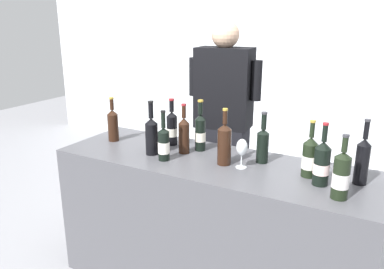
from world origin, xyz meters
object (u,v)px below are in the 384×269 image
object	(u,v)px
wine_bottle_0	(263,144)
wine_bottle_2	(310,157)
wine_bottle_9	(172,128)
person_server	(223,136)
wine_bottle_5	(184,134)
wine_bottle_4	(362,160)
wine_bottle_1	(152,135)
wine_bottle_11	(113,124)
wine_glass	(242,148)
wine_bottle_7	(322,163)
wine_bottle_3	(224,143)
wine_bottle_10	(164,144)
wine_bottle_6	(200,132)
wine_bottle_8	(341,175)

from	to	relation	value
wine_bottle_0	wine_bottle_2	distance (m)	0.31
wine_bottle_9	person_server	bearing A→B (deg)	74.84
wine_bottle_0	wine_bottle_5	xyz separation A→B (m)	(-0.51, -0.08, 0.01)
wine_bottle_4	person_server	xyz separation A→B (m)	(-1.09, 0.62, -0.20)
wine_bottle_1	wine_bottle_11	size ratio (longest dim) A/B	1.11
wine_bottle_11	wine_glass	xyz separation A→B (m)	(1.01, -0.04, -0.00)
wine_bottle_2	wine_bottle_7	world-z (taller)	wine_bottle_7
wine_bottle_3	wine_bottle_2	bearing A→B (deg)	6.76
wine_bottle_3	person_server	distance (m)	0.81
wine_bottle_2	wine_bottle_3	xyz separation A→B (m)	(-0.49, -0.06, 0.02)
wine_bottle_10	person_server	size ratio (longest dim) A/B	0.18
wine_bottle_11	wine_glass	bearing A→B (deg)	-2.36
wine_bottle_7	wine_bottle_11	size ratio (longest dim) A/B	1.07
wine_bottle_3	wine_glass	world-z (taller)	wine_bottle_3
person_server	wine_bottle_7	bearing A→B (deg)	-39.12
wine_bottle_7	wine_bottle_11	world-z (taller)	wine_bottle_7
wine_bottle_0	wine_bottle_11	bearing A→B (deg)	-174.57
wine_bottle_6	wine_glass	bearing A→B (deg)	-23.91
wine_bottle_7	wine_bottle_10	distance (m)	0.94
wine_bottle_5	person_server	bearing A→B (deg)	91.23
wine_bottle_1	wine_bottle_3	bearing A→B (deg)	7.45
wine_bottle_4	wine_bottle_9	world-z (taller)	wine_bottle_4
wine_bottle_2	wine_bottle_10	world-z (taller)	wine_bottle_2
wine_bottle_0	person_server	bearing A→B (deg)	132.61
wine_bottle_11	person_server	distance (m)	0.89
wine_glass	wine_bottle_11	bearing A→B (deg)	177.64
wine_bottle_5	wine_bottle_7	world-z (taller)	wine_bottle_7
wine_bottle_7	wine_bottle_0	bearing A→B (deg)	156.28
wine_bottle_4	wine_bottle_6	xyz separation A→B (m)	(-1.00, 0.07, -0.01)
wine_bottle_7	wine_glass	bearing A→B (deg)	177.13
wine_bottle_11	wine_bottle_2	bearing A→B (deg)	0.80
wine_bottle_6	wine_bottle_9	distance (m)	0.23
wine_bottle_6	wine_bottle_9	size ratio (longest dim) A/B	1.05
wine_bottle_4	wine_glass	xyz separation A→B (m)	(-0.64, -0.09, -0.02)
wine_bottle_4	wine_glass	bearing A→B (deg)	-171.89
wine_bottle_3	wine_bottle_6	bearing A→B (deg)	147.47
wine_bottle_2	wine_glass	world-z (taller)	wine_bottle_2
wine_bottle_2	wine_bottle_6	xyz separation A→B (m)	(-0.74, 0.10, 0.02)
wine_bottle_10	wine_bottle_1	bearing A→B (deg)	157.50
wine_bottle_1	wine_bottle_9	world-z (taller)	wine_bottle_1
wine_bottle_8	wine_glass	size ratio (longest dim) A/B	1.85
wine_bottle_8	wine_bottle_0	bearing A→B (deg)	149.82
wine_bottle_7	wine_bottle_1	bearing A→B (deg)	-177.95
wine_bottle_2	wine_bottle_8	distance (m)	0.28
wine_bottle_2	wine_bottle_9	xyz separation A→B (m)	(-0.97, 0.11, 0.01)
wine_bottle_5	wine_glass	size ratio (longest dim) A/B	1.86
wine_bottle_2	wine_bottle_9	size ratio (longest dim) A/B	0.99
wine_bottle_5	wine_bottle_11	world-z (taller)	wine_bottle_5
wine_bottle_4	wine_bottle_2	bearing A→B (deg)	-173.36
wine_bottle_7	wine_bottle_9	bearing A→B (deg)	169.53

